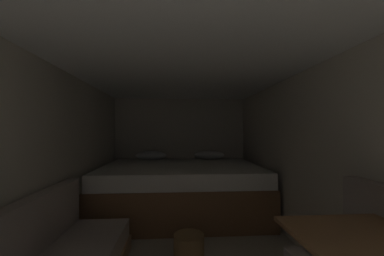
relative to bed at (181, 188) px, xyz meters
name	(u,v)px	position (x,y,z in m)	size (l,w,h in m)	color
wall_back	(180,147)	(0.00, 0.95, 0.59)	(2.68, 0.05, 1.96)	beige
wall_left	(44,166)	(-1.31, -1.48, 0.59)	(0.05, 4.80, 1.96)	beige
wall_right	(314,163)	(1.31, -1.48, 0.59)	(0.05, 4.80, 1.96)	beige
ceiling_slab	(185,62)	(0.00, -1.48, 1.59)	(2.68, 4.80, 0.05)	white
bed	(181,188)	(0.00, 0.00, 0.00)	(2.46, 1.76, 0.93)	brown
wicker_basket	(189,244)	(0.05, -1.27, -0.28)	(0.32, 0.32, 0.21)	olive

